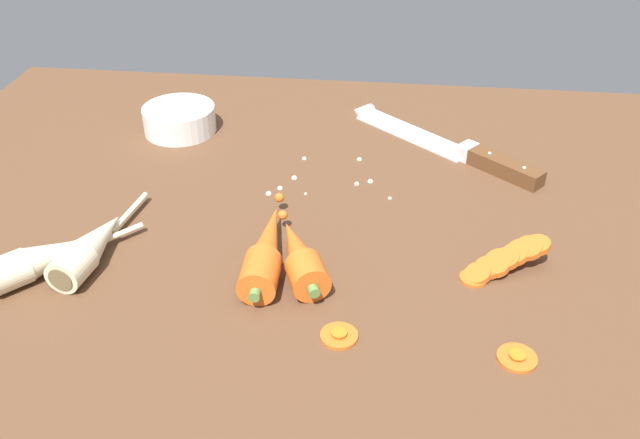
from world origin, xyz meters
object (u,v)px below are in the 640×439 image
object	(u,v)px
parsnip_front	(91,246)
whole_carrot	(266,250)
parsnip_mid_left	(42,259)
carrot_slice_stray_mid	(339,334)
chefs_knife	(435,141)
whole_carrot_second	(300,256)
carrot_slice_stack	(504,260)
carrot_slice_stray_near	(517,357)
prep_bowl	(179,118)

from	to	relation	value
parsnip_front	whole_carrot	bearing A→B (deg)	4.30
parsnip_mid_left	carrot_slice_stray_mid	xyz separation A→B (cm)	(33.76, -6.55, -1.62)
chefs_knife	carrot_slice_stray_mid	bearing A→B (deg)	-103.80
chefs_knife	parsnip_front	size ratio (longest dim) A/B	1.47
whole_carrot_second	parsnip_mid_left	size ratio (longest dim) A/B	1.02
parsnip_front	carrot_slice_stack	size ratio (longest dim) A/B	1.91
carrot_slice_stray_mid	carrot_slice_stack	bearing A→B (deg)	36.46
carrot_slice_stack	carrot_slice_stray_near	world-z (taller)	carrot_slice_stack
carrot_slice_stray_near	parsnip_mid_left	bearing A→B (deg)	171.49
parsnip_mid_left	carrot_slice_stray_mid	world-z (taller)	parsnip_mid_left
carrot_slice_stray_mid	prep_bowl	world-z (taller)	prep_bowl
prep_bowl	carrot_slice_stack	bearing A→B (deg)	-33.07
prep_bowl	carrot_slice_stray_mid	bearing A→B (deg)	-56.27
whole_carrot	carrot_slice_stray_near	xyz separation A→B (cm)	(26.61, -12.01, -1.74)
carrot_slice_stack	carrot_slice_stray_mid	distance (cm)	21.67
prep_bowl	chefs_knife	bearing A→B (deg)	-0.04
chefs_knife	parsnip_mid_left	world-z (taller)	parsnip_mid_left
whole_carrot	parsnip_front	distance (cm)	19.99
carrot_slice_stray_near	parsnip_front	bearing A→B (deg)	167.27
whole_carrot	prep_bowl	bearing A→B (deg)	121.17
whole_carrot_second	parsnip_mid_left	bearing A→B (deg)	-172.77
carrot_slice_stray_near	prep_bowl	size ratio (longest dim) A/B	0.35
carrot_slice_stack	carrot_slice_stray_mid	size ratio (longest dim) A/B	2.67
parsnip_mid_left	carrot_slice_stray_near	size ratio (longest dim) A/B	3.82
carrot_slice_stray_mid	carrot_slice_stray_near	bearing A→B (deg)	-3.60
carrot_slice_stack	carrot_slice_stray_mid	world-z (taller)	carrot_slice_stack
parsnip_mid_left	chefs_knife	bearing A→B (deg)	39.29
parsnip_mid_left	carrot_slice_stray_mid	size ratio (longest dim) A/B	3.88
parsnip_front	carrot_slice_stack	xyz separation A→B (cm)	(46.63, 3.43, -0.53)
carrot_slice_stray_near	prep_bowl	distance (cm)	63.53
chefs_knife	whole_carrot	world-z (taller)	whole_carrot
carrot_slice_stray_near	carrot_slice_stray_mid	world-z (taller)	same
whole_carrot_second	parsnip_mid_left	world-z (taller)	whole_carrot_second
parsnip_front	carrot_slice_stray_mid	size ratio (longest dim) A/B	5.10
whole_carrot	parsnip_mid_left	distance (cm)	24.85
chefs_knife	parsnip_mid_left	xyz separation A→B (cm)	(-44.27, -36.22, 1.33)
chefs_knife	parsnip_mid_left	distance (cm)	57.21
whole_carrot	carrot_slice_stray_near	distance (cm)	29.25
parsnip_front	prep_bowl	bearing A→B (deg)	88.89
parsnip_front	carrot_slice_stray_mid	bearing A→B (deg)	-17.88
whole_carrot	parsnip_mid_left	size ratio (longest dim) A/B	1.36
parsnip_front	prep_bowl	distance (cm)	33.38
whole_carrot	chefs_knife	bearing A→B (deg)	58.13
carrot_slice_stack	carrot_slice_stray_near	distance (cm)	13.99
carrot_slice_stack	prep_bowl	xyz separation A→B (cm)	(-45.98, 29.94, 0.70)
parsnip_front	parsnip_mid_left	distance (cm)	5.37
parsnip_mid_left	carrot_slice_stack	world-z (taller)	parsnip_mid_left
whole_carrot	whole_carrot_second	xyz separation A→B (cm)	(3.92, -0.77, 0.00)
whole_carrot_second	parsnip_front	world-z (taller)	whole_carrot_second
parsnip_front	carrot_slice_stray_near	bearing A→B (deg)	-12.73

